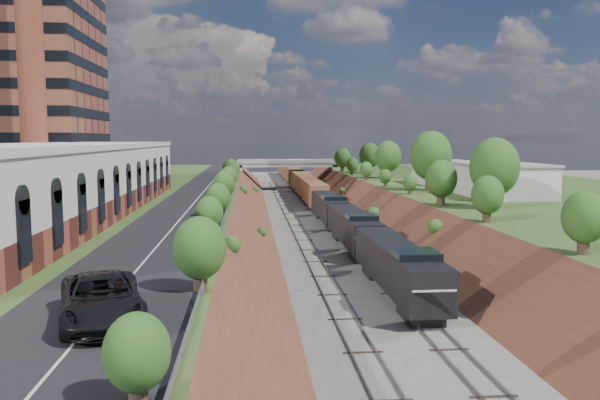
# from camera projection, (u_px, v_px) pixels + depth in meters

# --- Properties ---
(platform_left) EXTENTS (44.00, 180.00, 5.00)m
(platform_left) POSITION_uv_depth(u_px,v_px,m) (72.00, 213.00, 78.62)
(platform_left) COLOR #385F27
(platform_left) RESTS_ON ground
(platform_right) EXTENTS (44.00, 180.00, 5.00)m
(platform_right) POSITION_uv_depth(u_px,v_px,m) (542.00, 208.00, 84.32)
(platform_right) COLOR #385F27
(platform_right) RESTS_ON ground
(embankment_left) EXTENTS (10.00, 180.00, 10.00)m
(embankment_left) POSITION_uv_depth(u_px,v_px,m) (236.00, 229.00, 80.78)
(embankment_left) COLOR brown
(embankment_left) RESTS_ON ground
(embankment_right) EXTENTS (10.00, 180.00, 10.00)m
(embankment_right) POSITION_uv_depth(u_px,v_px,m) (392.00, 227.00, 82.68)
(embankment_right) COLOR brown
(embankment_right) RESTS_ON ground
(rail_left_track) EXTENTS (1.58, 180.00, 0.18)m
(rail_left_track) POSITION_uv_depth(u_px,v_px,m) (297.00, 228.00, 81.50)
(rail_left_track) COLOR gray
(rail_left_track) RESTS_ON ground
(rail_right_track) EXTENTS (1.58, 180.00, 0.18)m
(rail_right_track) POSITION_uv_depth(u_px,v_px,m) (334.00, 227.00, 81.95)
(rail_right_track) COLOR gray
(rail_right_track) RESTS_ON ground
(road) EXTENTS (8.00, 180.00, 0.10)m
(road) POSITION_uv_depth(u_px,v_px,m) (203.00, 193.00, 79.87)
(road) COLOR black
(road) RESTS_ON platform_left
(guardrail) EXTENTS (0.10, 171.00, 0.70)m
(guardrail) POSITION_uv_depth(u_px,v_px,m) (233.00, 189.00, 79.97)
(guardrail) COLOR #99999E
(guardrail) RESTS_ON platform_left
(commercial_building) EXTENTS (14.30, 62.30, 7.00)m
(commercial_building) POSITION_uv_depth(u_px,v_px,m) (54.00, 180.00, 56.63)
(commercial_building) COLOR brown
(commercial_building) RESTS_ON platform_left
(highrise_tower) EXTENTS (22.00, 22.00, 53.90)m
(highrise_tower) POSITION_uv_depth(u_px,v_px,m) (11.00, 0.00, 86.39)
(highrise_tower) COLOR brown
(highrise_tower) RESTS_ON platform_left
(smokestack) EXTENTS (3.20, 3.20, 40.00)m
(smokestack) POSITION_uv_depth(u_px,v_px,m) (30.00, 37.00, 72.05)
(smokestack) COLOR brown
(smokestack) RESTS_ON platform_left
(overpass) EXTENTS (24.50, 8.30, 7.40)m
(overpass) POSITION_uv_depth(u_px,v_px,m) (287.00, 170.00, 142.65)
(overpass) COLOR gray
(overpass) RESTS_ON ground
(white_building_near) EXTENTS (9.00, 12.00, 4.00)m
(white_building_near) POSITION_uv_depth(u_px,v_px,m) (504.00, 181.00, 75.11)
(white_building_near) COLOR silver
(white_building_near) RESTS_ON platform_right
(white_building_far) EXTENTS (8.00, 10.00, 3.60)m
(white_building_far) POSITION_uv_depth(u_px,v_px,m) (443.00, 173.00, 96.88)
(white_building_far) COLOR silver
(white_building_far) RESTS_ON platform_right
(tree_right_large) EXTENTS (5.25, 5.25, 7.61)m
(tree_right_large) POSITION_uv_depth(u_px,v_px,m) (494.00, 168.00, 62.41)
(tree_right_large) COLOR #473323
(tree_right_large) RESTS_ON platform_right
(tree_left_crest) EXTENTS (2.45, 2.45, 3.55)m
(tree_left_crest) POSITION_uv_depth(u_px,v_px,m) (211.00, 218.00, 40.35)
(tree_left_crest) COLOR #473323
(tree_left_crest) RESTS_ON platform_left
(freight_train) EXTENTS (3.17, 178.11, 4.71)m
(freight_train) POSITION_uv_depth(u_px,v_px,m) (303.00, 183.00, 128.43)
(freight_train) COLOR black
(freight_train) RESTS_ON ground
(suv) EXTENTS (4.87, 7.39, 1.89)m
(suv) POSITION_uv_depth(u_px,v_px,m) (102.00, 299.00, 23.54)
(suv) COLOR black
(suv) RESTS_ON road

